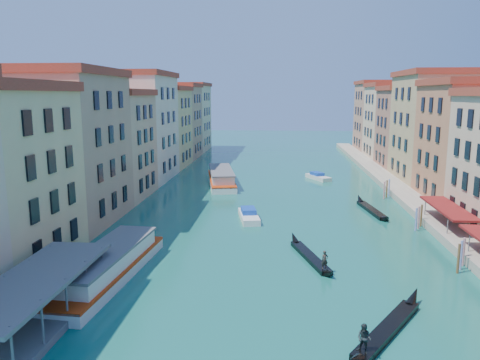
% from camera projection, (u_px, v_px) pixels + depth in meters
% --- Properties ---
extents(left_bank_palazzos, '(12.80, 128.40, 21.00)m').
position_uv_depth(left_bank_palazzos, '(128.00, 133.00, 85.10)').
color(left_bank_palazzos, beige).
rests_on(left_bank_palazzos, ground).
extents(right_bank_palazzos, '(12.80, 128.40, 21.00)m').
position_uv_depth(right_bank_palazzos, '(445.00, 135.00, 80.76)').
color(right_bank_palazzos, '#964E3B').
rests_on(right_bank_palazzos, ground).
extents(quay, '(4.00, 140.00, 1.00)m').
position_uv_depth(quay, '(394.00, 187.00, 83.10)').
color(quay, gray).
rests_on(quay, ground).
extents(vaporetto_stop, '(5.40, 16.40, 3.65)m').
position_uv_depth(vaporetto_stop, '(37.00, 306.00, 34.14)').
color(vaporetto_stop, slate).
rests_on(vaporetto_stop, ground).
extents(mooring_poles_right, '(1.44, 54.24, 3.20)m').
position_uv_depth(mooring_poles_right, '(451.00, 247.00, 47.72)').
color(mooring_poles_right, brown).
rests_on(mooring_poles_right, ground).
extents(mooring_poles_left, '(0.24, 8.24, 3.20)m').
position_uv_depth(mooring_poles_left, '(4.00, 307.00, 34.37)').
color(mooring_poles_left, brown).
rests_on(mooring_poles_left, ground).
extents(vaporetto_near, '(5.59, 18.96, 2.78)m').
position_uv_depth(vaporetto_near, '(108.00, 265.00, 42.85)').
color(vaporetto_near, silver).
rests_on(vaporetto_near, ground).
extents(vaporetto_far, '(7.72, 19.44, 2.82)m').
position_uv_depth(vaporetto_far, '(221.00, 177.00, 87.96)').
color(vaporetto_far, white).
rests_on(vaporetto_far, ground).
extents(gondola_fore, '(4.39, 12.02, 2.45)m').
position_uv_depth(gondola_fore, '(310.00, 255.00, 48.00)').
color(gondola_fore, black).
rests_on(gondola_fore, ground).
extents(gondola_right, '(8.06, 11.69, 2.65)m').
position_uv_depth(gondola_right, '(386.00, 327.00, 32.95)').
color(gondola_right, black).
rests_on(gondola_right, ground).
extents(gondola_far, '(2.93, 13.17, 1.87)m').
position_uv_depth(gondola_far, '(371.00, 209.00, 67.60)').
color(gondola_far, black).
rests_on(gondola_far, ground).
extents(motorboat_mid, '(3.50, 7.41, 1.47)m').
position_uv_depth(motorboat_mid, '(249.00, 215.00, 63.23)').
color(motorboat_mid, white).
rests_on(motorboat_mid, ground).
extents(motorboat_far, '(4.93, 6.85, 1.37)m').
position_uv_depth(motorboat_far, '(318.00, 177.00, 93.02)').
color(motorboat_far, silver).
rests_on(motorboat_far, ground).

